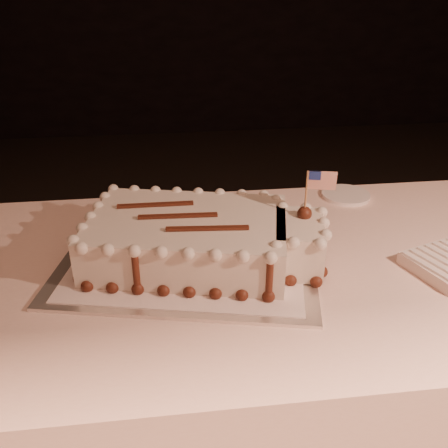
{
  "coord_description": "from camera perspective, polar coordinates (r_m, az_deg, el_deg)",
  "views": [
    {
      "loc": [
        -0.43,
        -0.33,
        1.35
      ],
      "look_at": [
        -0.31,
        0.63,
        0.84
      ],
      "focal_mm": 40.0,
      "sensor_mm": 36.0,
      "label": 1
    }
  ],
  "objects": [
    {
      "name": "banquet_table",
      "position": [
        1.41,
        13.26,
        -16.72
      ],
      "size": [
        2.4,
        0.8,
        0.75
      ],
      "primitive_type": "cube",
      "color": "#FBD2C2",
      "rests_on": "ground"
    },
    {
      "name": "sheet_cake",
      "position": [
        1.1,
        -2.6,
        -1.68
      ],
      "size": [
        0.56,
        0.39,
        0.21
      ],
      "color": "silver",
      "rests_on": "doily"
    },
    {
      "name": "doily",
      "position": [
        1.13,
        -4.05,
        -3.9
      ],
      "size": [
        0.57,
        0.48,
        0.0
      ],
      "primitive_type": "cube",
      "rotation": [
        0.0,
        0.0,
        -0.22
      ],
      "color": "white",
      "rests_on": "cake_board"
    },
    {
      "name": "side_plate",
      "position": [
        1.48,
        13.74,
        3.23
      ],
      "size": [
        0.14,
        0.14,
        0.01
      ],
      "primitive_type": "cylinder",
      "color": "white",
      "rests_on": "banquet_table"
    },
    {
      "name": "cake_board",
      "position": [
        1.13,
        -4.04,
        -4.12
      ],
      "size": [
        0.64,
        0.54,
        0.01
      ],
      "primitive_type": "cube",
      "rotation": [
        0.0,
        0.0,
        -0.22
      ],
      "color": "silver",
      "rests_on": "banquet_table"
    }
  ]
}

